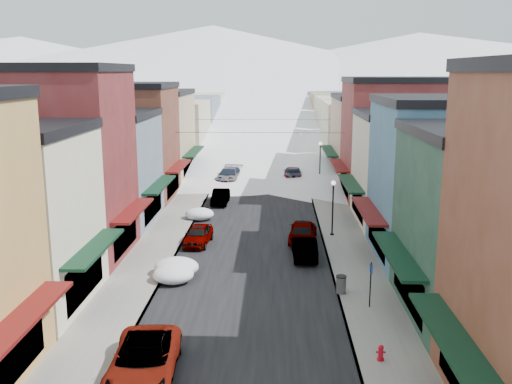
# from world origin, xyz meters

# --- Properties ---
(road) EXTENTS (10.00, 160.00, 0.01)m
(road) POSITION_xyz_m (0.00, 60.00, 0.01)
(road) COLOR black
(road) RESTS_ON ground
(sidewalk_left) EXTENTS (3.20, 160.00, 0.15)m
(sidewalk_left) POSITION_xyz_m (-6.60, 60.00, 0.07)
(sidewalk_left) COLOR gray
(sidewalk_left) RESTS_ON ground
(sidewalk_right) EXTENTS (3.20, 160.00, 0.15)m
(sidewalk_right) POSITION_xyz_m (6.60, 60.00, 0.07)
(sidewalk_right) COLOR gray
(sidewalk_right) RESTS_ON ground
(curb_left) EXTENTS (0.10, 160.00, 0.15)m
(curb_left) POSITION_xyz_m (-5.05, 60.00, 0.07)
(curb_left) COLOR slate
(curb_left) RESTS_ON ground
(curb_right) EXTENTS (0.10, 160.00, 0.15)m
(curb_right) POSITION_xyz_m (5.05, 60.00, 0.07)
(curb_right) COLOR slate
(curb_right) RESTS_ON ground
(bldg_l_brick_near) EXTENTS (12.30, 8.20, 12.50)m
(bldg_l_brick_near) POSITION_xyz_m (-13.69, 20.50, 6.26)
(bldg_l_brick_near) COLOR maroon
(bldg_l_brick_near) RESTS_ON ground
(bldg_l_grayblue) EXTENTS (11.30, 9.20, 9.00)m
(bldg_l_grayblue) POSITION_xyz_m (-13.19, 29.00, 4.51)
(bldg_l_grayblue) COLOR slate
(bldg_l_grayblue) RESTS_ON ground
(bldg_l_brick_far) EXTENTS (13.30, 9.20, 11.00)m
(bldg_l_brick_far) POSITION_xyz_m (-14.19, 38.00, 5.51)
(bldg_l_brick_far) COLOR brown
(bldg_l_brick_far) RESTS_ON ground
(bldg_l_tan) EXTENTS (11.30, 11.20, 10.00)m
(bldg_l_tan) POSITION_xyz_m (-13.19, 48.00, 5.01)
(bldg_l_tan) COLOR tan
(bldg_l_tan) RESTS_ON ground
(bldg_r_blue) EXTENTS (11.30, 9.20, 10.50)m
(bldg_r_blue) POSITION_xyz_m (13.19, 21.00, 5.26)
(bldg_r_blue) COLOR teal
(bldg_r_blue) RESTS_ON ground
(bldg_r_cream) EXTENTS (12.30, 9.20, 9.00)m
(bldg_r_cream) POSITION_xyz_m (13.69, 30.00, 4.51)
(bldg_r_cream) COLOR beige
(bldg_r_cream) RESTS_ON ground
(bldg_r_brick_far) EXTENTS (13.30, 9.20, 11.50)m
(bldg_r_brick_far) POSITION_xyz_m (14.19, 39.00, 5.76)
(bldg_r_brick_far) COLOR maroon
(bldg_r_brick_far) RESTS_ON ground
(bldg_r_tan) EXTENTS (11.30, 11.20, 9.50)m
(bldg_r_tan) POSITION_xyz_m (13.19, 49.00, 4.76)
(bldg_r_tan) COLOR tan
(bldg_r_tan) RESTS_ON ground
(distant_blocks) EXTENTS (34.00, 55.00, 8.00)m
(distant_blocks) POSITION_xyz_m (0.00, 83.00, 4.00)
(distant_blocks) COLOR gray
(distant_blocks) RESTS_ON ground
(mountain_ridge) EXTENTS (670.00, 340.00, 34.00)m
(mountain_ridge) POSITION_xyz_m (-19.47, 277.18, 14.36)
(mountain_ridge) COLOR silver
(mountain_ridge) RESTS_ON ground
(overhead_cables) EXTENTS (16.40, 15.04, 0.04)m
(overhead_cables) POSITION_xyz_m (0.00, 47.50, 6.20)
(overhead_cables) COLOR black
(overhead_cables) RESTS_ON ground
(car_white_suv) EXTENTS (2.97, 5.78, 1.56)m
(car_white_suv) POSITION_xyz_m (-3.59, 5.51, 0.78)
(car_white_suv) COLOR white
(car_white_suv) RESTS_ON ground
(car_silver_sedan) EXTENTS (1.98, 4.18, 1.38)m
(car_silver_sedan) POSITION_xyz_m (-3.86, 23.59, 0.69)
(car_silver_sedan) COLOR gray
(car_silver_sedan) RESTS_ON ground
(car_dark_hatch) EXTENTS (1.50, 4.09, 1.34)m
(car_dark_hatch) POSITION_xyz_m (-3.50, 36.11, 0.67)
(car_dark_hatch) COLOR black
(car_dark_hatch) RESTS_ON ground
(car_silver_wagon) EXTENTS (3.04, 6.04, 1.68)m
(car_silver_wagon) POSITION_xyz_m (-3.50, 46.08, 0.84)
(car_silver_wagon) COLOR #ADB0B6
(car_silver_wagon) RESTS_ON ground
(car_green_sedan) EXTENTS (1.60, 4.34, 1.42)m
(car_green_sedan) POSITION_xyz_m (3.50, 20.81, 0.71)
(car_green_sedan) COLOR black
(car_green_sedan) RESTS_ON ground
(car_gray_suv) EXTENTS (2.40, 4.95, 1.63)m
(car_gray_suv) POSITION_xyz_m (3.58, 24.54, 0.81)
(car_gray_suv) COLOR gray
(car_gray_suv) RESTS_ON ground
(car_black_sedan) EXTENTS (2.20, 5.33, 1.54)m
(car_black_sedan) POSITION_xyz_m (3.50, 47.93, 0.77)
(car_black_sedan) COLOR black
(car_black_sedan) RESTS_ON ground
(car_lane_silver) EXTENTS (2.20, 5.01, 1.68)m
(car_lane_silver) POSITION_xyz_m (-0.60, 57.03, 0.84)
(car_lane_silver) COLOR gray
(car_lane_silver) RESTS_ON ground
(car_lane_white) EXTENTS (2.83, 5.90, 1.62)m
(car_lane_white) POSITION_xyz_m (2.20, 69.52, 0.81)
(car_lane_white) COLOR white
(car_lane_white) RESTS_ON ground
(fire_hydrant) EXTENTS (0.40, 0.30, 0.69)m
(fire_hydrant) POSITION_xyz_m (6.05, 7.09, 0.46)
(fire_hydrant) COLOR #BA091A
(fire_hydrant) RESTS_ON sidewalk_right
(parking_sign) EXTENTS (0.12, 0.32, 2.40)m
(parking_sign) POSITION_xyz_m (6.47, 12.63, 1.56)
(parking_sign) COLOR black
(parking_sign) RESTS_ON sidewalk_right
(trash_can) EXTENTS (0.58, 0.58, 0.99)m
(trash_can) POSITION_xyz_m (5.20, 14.45, 0.65)
(trash_can) COLOR slate
(trash_can) RESTS_ON sidewalk_right
(streetlamp_near) EXTENTS (0.34, 0.34, 4.09)m
(streetlamp_near) POSITION_xyz_m (5.79, 25.79, 2.73)
(streetlamp_near) COLOR black
(streetlamp_near) RESTS_ON sidewalk_right
(streetlamp_far) EXTENTS (0.37, 0.37, 4.44)m
(streetlamp_far) POSITION_xyz_m (6.37, 46.10, 2.95)
(streetlamp_far) COLOR black
(streetlamp_far) RESTS_ON sidewalk_right
(snow_pile_near) EXTENTS (2.39, 2.67, 1.01)m
(snow_pile_near) POSITION_xyz_m (-4.28, 16.13, 0.48)
(snow_pile_near) COLOR white
(snow_pile_near) RESTS_ON ground
(snow_pile_mid) EXTENTS (2.67, 2.84, 1.13)m
(snow_pile_mid) POSITION_xyz_m (-4.28, 17.25, 0.54)
(snow_pile_mid) COLOR white
(snow_pile_mid) RESTS_ON ground
(snow_pile_far) EXTENTS (2.38, 2.67, 1.01)m
(snow_pile_far) POSITION_xyz_m (-4.65, 30.39, 0.48)
(snow_pile_far) COLOR white
(snow_pile_far) RESTS_ON ground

